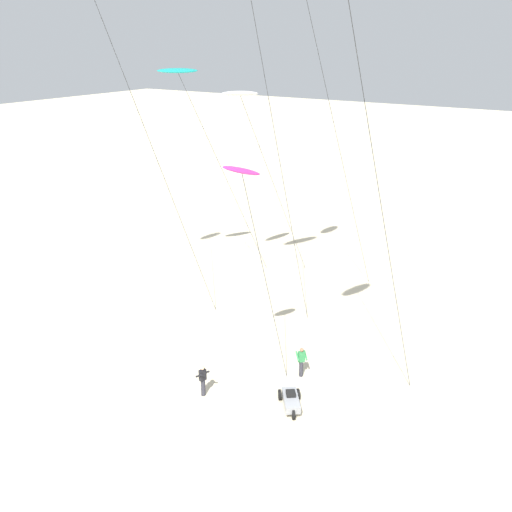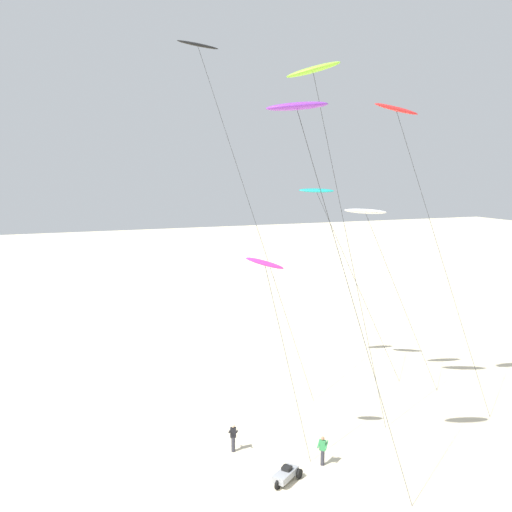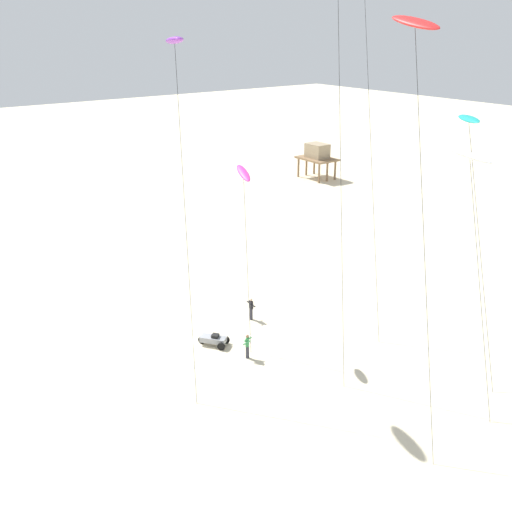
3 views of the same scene
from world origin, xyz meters
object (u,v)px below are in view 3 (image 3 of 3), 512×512
(kite_white, at_px, (470,157))
(kite_teal, at_px, (469,122))
(kite_magenta, at_px, (244,176))
(kite_purple, at_px, (175,43))
(beach_buggy, at_px, (214,339))
(kite_flyer_middle, at_px, (251,308))
(kite_flyer_nearest, at_px, (247,346))
(kite_red, at_px, (415,26))
(stilt_house, at_px, (317,154))

(kite_white, xyz_separation_m, kite_teal, (-2.34, 3.01, 1.29))
(kite_magenta, relative_size, kite_teal, 0.79)
(kite_purple, relative_size, beach_buggy, 9.74)
(kite_white, bearing_deg, kite_magenta, -145.75)
(beach_buggy, bearing_deg, kite_flyer_middle, 109.56)
(kite_teal, height_order, beach_buggy, kite_teal)
(kite_flyer_nearest, bearing_deg, kite_red, 31.98)
(kite_teal, xyz_separation_m, stilt_house, (-37.90, 22.99, -11.08))
(kite_white, bearing_deg, beach_buggy, -137.06)
(stilt_house, bearing_deg, kite_teal, -31.24)
(kite_flyer_nearest, bearing_deg, stilt_house, 132.51)
(kite_magenta, bearing_deg, kite_purple, -92.96)
(stilt_house, bearing_deg, beach_buggy, -50.57)
(kite_white, xyz_separation_m, kite_magenta, (-10.79, -7.35, -2.08))
(stilt_house, bearing_deg, kite_red, -37.79)
(stilt_house, bearing_deg, kite_magenta, -48.55)
(kite_red, bearing_deg, kite_flyer_middle, -173.79)
(beach_buggy, bearing_deg, kite_red, 28.59)
(kite_magenta, relative_size, stilt_house, 2.22)
(kite_purple, height_order, kite_teal, kite_purple)
(stilt_house, xyz_separation_m, beach_buggy, (29.56, -35.95, -2.94))
(kite_purple, xyz_separation_m, beach_buggy, (0.33, 1.69, -18.48))
(kite_magenta, distance_m, kite_flyer_middle, 10.40)
(kite_purple, relative_size, kite_red, 0.95)
(kite_white, distance_m, kite_teal, 4.03)
(kite_flyer_middle, bearing_deg, beach_buggy, -70.44)
(kite_flyer_middle, bearing_deg, kite_purple, -78.92)
(kite_teal, bearing_deg, kite_flyer_middle, -138.06)
(kite_teal, xyz_separation_m, kite_flyer_nearest, (-5.73, -12.11, -13.56))
(kite_white, relative_size, kite_teal, 0.91)
(kite_white, bearing_deg, kite_red, -100.23)
(kite_purple, relative_size, kite_white, 1.43)
(kite_magenta, bearing_deg, beach_buggy, -87.63)
(kite_purple, xyz_separation_m, kite_flyer_middle, (-1.14, 5.83, -18.01))
(kite_purple, bearing_deg, kite_teal, 59.38)
(kite_white, xyz_separation_m, beach_buggy, (-10.69, -9.94, -12.73))
(kite_magenta, relative_size, kite_flyer_nearest, 7.01)
(kite_white, height_order, stilt_house, kite_white)
(stilt_house, bearing_deg, kite_purple, -52.17)
(kite_purple, relative_size, kite_flyer_nearest, 11.57)
(kite_white, relative_size, beach_buggy, 6.83)
(kite_purple, relative_size, kite_flyer_middle, 11.57)
(kite_magenta, height_order, kite_flyer_nearest, kite_magenta)
(kite_red, relative_size, stilt_house, 3.88)
(kite_white, distance_m, kite_magenta, 13.22)
(kite_red, bearing_deg, kite_purple, -145.26)
(kite_purple, distance_m, kite_flyer_nearest, 18.43)
(kite_red, xyz_separation_m, stilt_house, (-39.42, 30.58, -16.38))
(kite_magenta, height_order, kite_flyer_middle, kite_magenta)
(kite_red, xyz_separation_m, beach_buggy, (-9.86, -5.37, -19.32))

